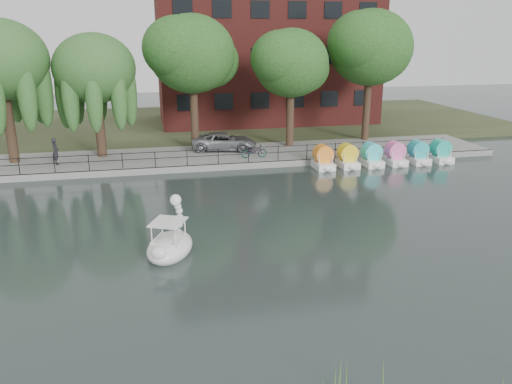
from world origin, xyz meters
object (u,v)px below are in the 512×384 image
object	(u,v)px
pedestrian	(55,149)
swan_boat	(170,242)
bicycle	(254,150)
minivan	(224,140)

from	to	relation	value
pedestrian	swan_boat	distance (m)	15.91
bicycle	swan_boat	size ratio (longest dim) A/B	0.56
bicycle	swan_boat	xyz separation A→B (m)	(-6.32, -13.63, -0.41)
minivan	bicycle	xyz separation A→B (m)	(1.61, -2.69, -0.24)
bicycle	pedestrian	xyz separation A→B (m)	(-12.80, 0.87, 0.49)
pedestrian	swan_boat	bearing A→B (deg)	-172.44
pedestrian	swan_boat	size ratio (longest dim) A/B	0.64
pedestrian	minivan	bearing A→B (deg)	-97.28
swan_boat	minivan	bearing A→B (deg)	97.67
minivan	pedestrian	world-z (taller)	pedestrian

